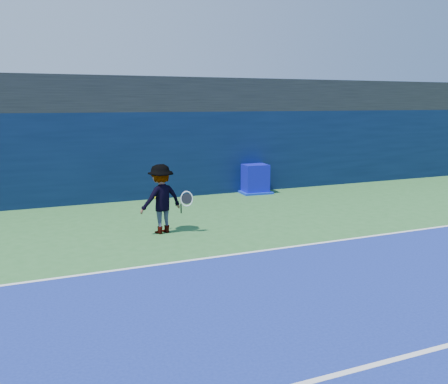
{
  "coord_description": "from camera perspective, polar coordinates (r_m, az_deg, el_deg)",
  "views": [
    {
      "loc": [
        -4.43,
        -6.61,
        3.32
      ],
      "look_at": [
        0.78,
        5.2,
        1.0
      ],
      "focal_mm": 40.0,
      "sensor_mm": 36.0,
      "label": 1
    }
  ],
  "objects": [
    {
      "name": "service_line",
      "position": [
        7.2,
        18.67,
        -17.76
      ],
      "size": [
        24.0,
        0.1,
        0.01
      ],
      "primitive_type": "cube",
      "color": "white",
      "rests_on": "ground"
    },
    {
      "name": "tennis_player",
      "position": [
        12.85,
        -7.2,
        -0.78
      ],
      "size": [
        1.39,
        0.93,
        1.78
      ],
      "color": "white",
      "rests_on": "ground"
    },
    {
      "name": "baseline",
      "position": [
        11.09,
        0.91,
        -7.19
      ],
      "size": [
        24.0,
        0.1,
        0.01
      ],
      "primitive_type": "cube",
      "color": "white",
      "rests_on": "ground"
    },
    {
      "name": "ground",
      "position": [
        8.62,
        9.49,
        -12.6
      ],
      "size": [
        80.0,
        80.0,
        0.0
      ],
      "primitive_type": "plane",
      "color": "#306C31",
      "rests_on": "ground"
    },
    {
      "name": "stadium_band",
      "position": [
        18.64,
        -10.25,
        10.89
      ],
      "size": [
        36.0,
        3.0,
        1.2
      ],
      "primitive_type": "cube",
      "color": "black",
      "rests_on": "back_wall_assembly"
    },
    {
      "name": "tennis_ball",
      "position": [
        13.04,
        -7.91,
        -0.65
      ],
      "size": [
        0.07,
        0.07,
        0.07
      ],
      "color": "#DBF41B",
      "rests_on": "ground"
    },
    {
      "name": "equipment_cart",
      "position": [
        18.6,
        3.48,
        1.41
      ],
      "size": [
        1.2,
        1.2,
        1.07
      ],
      "color": "#0C0DA9",
      "rests_on": "ground"
    },
    {
      "name": "back_wall_assembly",
      "position": [
        17.76,
        -9.28,
        4.18
      ],
      "size": [
        36.0,
        1.03,
        3.0
      ],
      "color": "#0A193A",
      "rests_on": "ground"
    }
  ]
}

